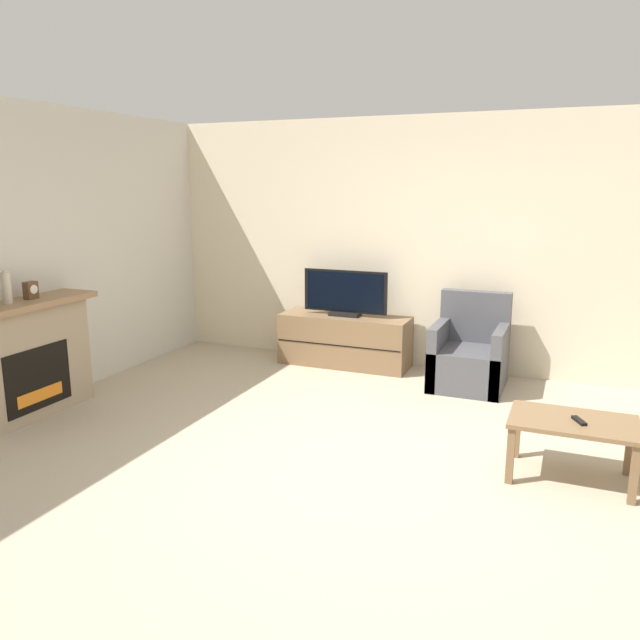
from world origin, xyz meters
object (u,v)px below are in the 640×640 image
object	(u,v)px
fireplace	(23,359)
tv	(345,295)
mantel_clock	(31,290)
coffee_table	(573,429)
remote	(579,421)
armchair	(469,357)
mantel_vase_centre_left	(6,287)
tv_stand	(345,340)

from	to	relation	value
fireplace	tv	world-z (taller)	tv
mantel_clock	coffee_table	xyz separation A→B (m)	(4.36, 0.42, -0.74)
remote	armchair	bearing A→B (deg)	92.60
tv	mantel_clock	bearing A→B (deg)	-129.01
coffee_table	remote	distance (m)	0.09
mantel_vase_centre_left	tv	bearing A→B (deg)	53.59
tv	remote	distance (m)	3.20
tv_stand	armchair	distance (m)	1.43
tv	fireplace	bearing A→B (deg)	-127.73
armchair	remote	xyz separation A→B (m)	(1.02, -1.83, 0.14)
armchair	coffee_table	xyz separation A→B (m)	(0.98, -1.80, 0.07)
fireplace	tv	xyz separation A→B (m)	(1.99, 2.57, 0.28)
mantel_clock	tv_stand	distance (m)	3.24
mantel_clock	tv_stand	xyz separation A→B (m)	(1.97, 2.43, -0.82)
mantel_clock	tv	xyz separation A→B (m)	(1.97, 2.43, -0.30)
coffee_table	tv	bearing A→B (deg)	139.92
coffee_table	armchair	bearing A→B (deg)	118.67
armchair	remote	size ratio (longest dim) A/B	6.08
fireplace	coffee_table	distance (m)	4.42
fireplace	remote	world-z (taller)	fireplace
mantel_vase_centre_left	tv	xyz separation A→B (m)	(1.97, 2.67, -0.36)
remote	coffee_table	bearing A→B (deg)	110.54
remote	mantel_vase_centre_left	bearing A→B (deg)	161.63
mantel_clock	coffee_table	distance (m)	4.45
tv_stand	armchair	xyz separation A→B (m)	(1.41, -0.22, 0.02)
mantel_vase_centre_left	armchair	xyz separation A→B (m)	(3.38, 2.46, -0.86)
mantel_vase_centre_left	tv	distance (m)	3.34
coffee_table	remote	size ratio (longest dim) A/B	5.46
fireplace	tv_stand	size ratio (longest dim) A/B	0.95
tv_stand	armchair	size ratio (longest dim) A/B	1.56
tv	remote	size ratio (longest dim) A/B	6.31
armchair	mantel_vase_centre_left	bearing A→B (deg)	-144.00
mantel_vase_centre_left	armchair	size ratio (longest dim) A/B	0.31
mantel_clock	remote	size ratio (longest dim) A/B	0.99
coffee_table	remote	xyz separation A→B (m)	(0.03, -0.03, 0.07)
mantel_vase_centre_left	remote	bearing A→B (deg)	8.09
coffee_table	mantel_vase_centre_left	bearing A→B (deg)	-171.45
mantel_vase_centre_left	armchair	world-z (taller)	mantel_vase_centre_left
mantel_vase_centre_left	tv	world-z (taller)	mantel_vase_centre_left
fireplace	coffee_table	world-z (taller)	fireplace
fireplace	mantel_clock	world-z (taller)	mantel_clock
fireplace	tv	size ratio (longest dim) A/B	1.43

